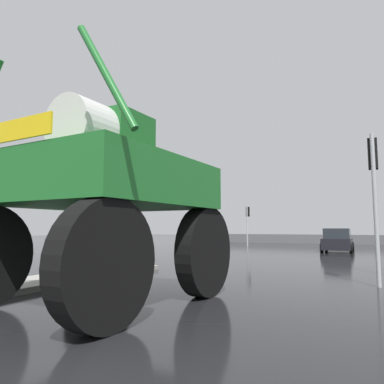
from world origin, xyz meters
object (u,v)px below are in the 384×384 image
object	(u,v)px
oversize_sprayer	(103,196)
sedan_ahead	(337,241)
traffic_signal_far_left	(248,217)
traffic_signal_near_left	(105,207)
traffic_signal_near_right	(374,175)
bare_tree_left	(106,159)

from	to	relation	value
oversize_sprayer	sedan_ahead	distance (m)	19.91
sedan_ahead	traffic_signal_far_left	size ratio (longest dim) A/B	1.19
sedan_ahead	traffic_signal_near_left	size ratio (longest dim) A/B	1.28
traffic_signal_near_right	bare_tree_left	bearing A→B (deg)	161.63
oversize_sprayer	traffic_signal_near_left	size ratio (longest dim) A/B	1.66
oversize_sprayer	bare_tree_left	distance (m)	12.57
oversize_sprayer	traffic_signal_near_left	bearing A→B (deg)	42.72
traffic_signal_near_left	traffic_signal_far_left	xyz separation A→B (m)	(-0.50, 19.07, 0.19)
traffic_signal_near_left	traffic_signal_near_right	bearing A→B (deg)	-0.08
traffic_signal_near_left	traffic_signal_far_left	size ratio (longest dim) A/B	0.93
traffic_signal_near_left	traffic_signal_near_right	distance (m)	9.36
sedan_ahead	traffic_signal_near_left	xyz separation A→B (m)	(-7.05, -14.70, 1.63)
oversize_sprayer	traffic_signal_near_right	world-z (taller)	oversize_sprayer
traffic_signal_near_left	bare_tree_left	distance (m)	6.41
bare_tree_left	traffic_signal_near_left	bearing A→B (deg)	-49.37
traffic_signal_far_left	bare_tree_left	bearing A→B (deg)	-102.25
sedan_ahead	oversize_sprayer	bearing A→B (deg)	170.67
traffic_signal_near_right	bare_tree_left	size ratio (longest dim) A/B	0.61
traffic_signal_near_left	bare_tree_left	size ratio (longest dim) A/B	0.49
traffic_signal_far_left	sedan_ahead	bearing A→B (deg)	-30.10
oversize_sprayer	sedan_ahead	xyz separation A→B (m)	(2.84, 19.65, -1.50)
sedan_ahead	traffic_signal_far_left	world-z (taller)	traffic_signal_far_left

